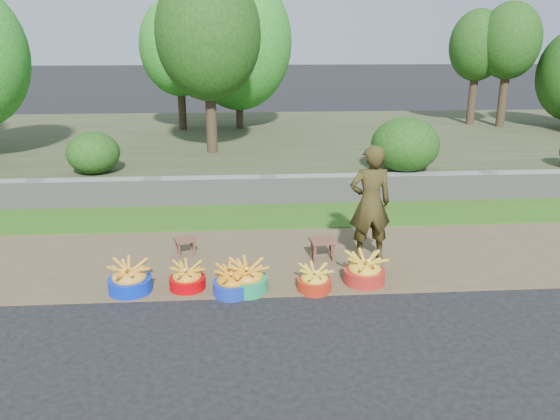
{
  "coord_description": "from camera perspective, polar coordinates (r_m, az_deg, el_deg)",
  "views": [
    {
      "loc": [
        -0.48,
        -6.24,
        3.16
      ],
      "look_at": [
        0.05,
        1.3,
        0.75
      ],
      "focal_mm": 35.0,
      "sensor_mm": 36.0,
      "label": 1
    }
  ],
  "objects": [
    {
      "name": "basin_b",
      "position": [
        7.25,
        -9.67,
        -7.04
      ],
      "size": [
        0.47,
        0.47,
        0.35
      ],
      "color": "#C10007",
      "rests_on": "ground"
    },
    {
      "name": "basin_c",
      "position": [
        7.05,
        -5.04,
        -7.53
      ],
      "size": [
        0.49,
        0.49,
        0.37
      ],
      "color": "#1631AE",
      "rests_on": "ground"
    },
    {
      "name": "stool_left",
      "position": [
        8.28,
        -9.88,
        -3.3
      ],
      "size": [
        0.36,
        0.32,
        0.27
      ],
      "rotation": [
        0.0,
        0.0,
        0.36
      ],
      "color": "brown",
      "rests_on": "dirt_shoulder"
    },
    {
      "name": "dirt_shoulder",
      "position": [
        8.14,
        -0.32,
        -5.08
      ],
      "size": [
        80.0,
        2.5,
        0.02
      ],
      "primitive_type": "cube",
      "color": "brown",
      "rests_on": "ground"
    },
    {
      "name": "basin_d",
      "position": [
        7.11,
        -3.47,
        -7.14
      ],
      "size": [
        0.54,
        0.54,
        0.4
      ],
      "color": "#159155",
      "rests_on": "ground"
    },
    {
      "name": "retaining_wall",
      "position": [
        10.75,
        -1.31,
        2.1
      ],
      "size": [
        80.0,
        0.35,
        0.55
      ],
      "primitive_type": "cube",
      "color": "gray",
      "rests_on": "ground"
    },
    {
      "name": "basin_f",
      "position": [
        7.39,
        8.81,
        -6.3
      ],
      "size": [
        0.55,
        0.55,
        0.41
      ],
      "color": "#AA211B",
      "rests_on": "ground"
    },
    {
      "name": "basin_e",
      "position": [
        7.13,
        3.61,
        -7.32
      ],
      "size": [
        0.45,
        0.45,
        0.33
      ],
      "color": "#AF2510",
      "rests_on": "ground"
    },
    {
      "name": "grass_verge",
      "position": [
        10.01,
        -1.06,
        -0.61
      ],
      "size": [
        80.0,
        1.5,
        0.04
      ],
      "primitive_type": "cube",
      "color": "#306117",
      "rests_on": "ground"
    },
    {
      "name": "earth_bank",
      "position": [
        15.52,
        -2.19,
        6.86
      ],
      "size": [
        80.0,
        10.0,
        0.5
      ],
      "primitive_type": "cube",
      "color": "#3F4529",
      "rests_on": "ground"
    },
    {
      "name": "basin_a",
      "position": [
        7.31,
        -15.43,
        -6.99
      ],
      "size": [
        0.55,
        0.55,
        0.41
      ],
      "color": "#0629CB",
      "rests_on": "ground"
    },
    {
      "name": "stool_right",
      "position": [
        8.0,
        4.5,
        -3.51
      ],
      "size": [
        0.39,
        0.32,
        0.32
      ],
      "rotation": [
        0.0,
        0.0,
        0.11
      ],
      "color": "brown",
      "rests_on": "dirt_shoulder"
    },
    {
      "name": "ground_plane",
      "position": [
        7.01,
        0.36,
        -9.1
      ],
      "size": [
        120.0,
        120.0,
        0.0
      ],
      "primitive_type": "plane",
      "color": "black",
      "rests_on": "ground"
    },
    {
      "name": "vendor_woman",
      "position": [
        7.95,
        9.41,
        0.7
      ],
      "size": [
        0.65,
        0.45,
        1.7
      ],
      "primitive_type": "imported",
      "rotation": [
        0.0,
        0.0,
        3.21
      ],
      "color": "black",
      "rests_on": "dirt_shoulder"
    },
    {
      "name": "vegetation",
      "position": [
        14.4,
        -14.91,
        15.56
      ],
      "size": [
        35.32,
        8.07,
        4.67
      ],
      "color": "#372A1C",
      "rests_on": "earth_bank"
    }
  ]
}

